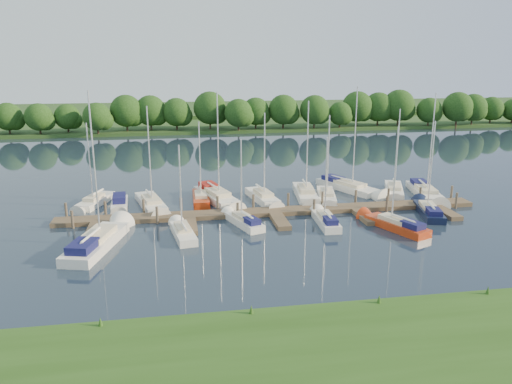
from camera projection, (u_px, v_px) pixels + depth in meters
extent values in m
plane|color=#1A2234|center=(293.00, 243.00, 39.74)|extent=(260.00, 260.00, 0.00)
cube|color=#244814|center=(370.00, 354.00, 24.43)|extent=(90.00, 10.00, 0.50)
cube|color=#4B392A|center=(273.00, 212.00, 47.30)|extent=(40.00, 2.00, 0.40)
cube|color=#4B392A|center=(94.00, 231.00, 41.90)|extent=(1.20, 4.00, 0.40)
cube|color=#4B392A|center=(190.00, 226.00, 43.17)|extent=(1.20, 4.00, 0.40)
cube|color=#4B392A|center=(280.00, 221.00, 44.45)|extent=(1.20, 4.00, 0.40)
cube|color=#4B392A|center=(365.00, 217.00, 45.72)|extent=(1.20, 4.00, 0.40)
cube|color=#4B392A|center=(446.00, 213.00, 47.00)|extent=(1.20, 4.00, 0.40)
cylinder|color=#473D33|center=(66.00, 213.00, 45.41)|extent=(0.24, 0.24, 2.00)
cylinder|color=#473D33|center=(106.00, 212.00, 45.96)|extent=(0.24, 0.24, 2.00)
cylinder|color=#473D33|center=(144.00, 210.00, 46.51)|extent=(0.24, 0.24, 2.00)
cylinder|color=#473D33|center=(181.00, 208.00, 47.06)|extent=(0.24, 0.24, 2.00)
cylinder|color=#473D33|center=(218.00, 206.00, 47.61)|extent=(0.24, 0.24, 2.00)
cylinder|color=#473D33|center=(253.00, 205.00, 48.16)|extent=(0.24, 0.24, 2.00)
cylinder|color=#473D33|center=(288.00, 203.00, 48.71)|extent=(0.24, 0.24, 2.00)
cylinder|color=#473D33|center=(322.00, 201.00, 49.26)|extent=(0.24, 0.24, 2.00)
cylinder|color=#473D33|center=(356.00, 200.00, 49.82)|extent=(0.24, 0.24, 2.00)
cylinder|color=#473D33|center=(388.00, 198.00, 50.37)|extent=(0.24, 0.24, 2.00)
cylinder|color=#473D33|center=(420.00, 197.00, 50.92)|extent=(0.24, 0.24, 2.00)
cylinder|color=#473D33|center=(451.00, 195.00, 51.47)|extent=(0.24, 0.24, 2.00)
cylinder|color=#473D33|center=(73.00, 222.00, 43.09)|extent=(0.24, 0.24, 2.00)
cylinder|color=#473D33|center=(157.00, 218.00, 44.24)|extent=(0.24, 0.24, 2.00)
cylinder|color=#473D33|center=(238.00, 213.00, 45.39)|extent=(0.24, 0.24, 2.00)
cylinder|color=#473D33|center=(314.00, 210.00, 46.54)|extent=(0.24, 0.24, 2.00)
cylinder|color=#473D33|center=(387.00, 206.00, 47.68)|extent=(0.24, 0.24, 2.00)
cylinder|color=#473D33|center=(456.00, 203.00, 48.83)|extent=(0.24, 0.24, 2.00)
cube|color=#244018|center=(214.00, 123.00, 111.10)|extent=(180.00, 30.00, 0.60)
cube|color=#345926|center=(206.00, 110.00, 134.81)|extent=(220.00, 40.00, 1.40)
cylinder|color=#38281C|center=(10.00, 129.00, 93.48)|extent=(0.36, 0.36, 2.85)
sphere|color=#15330E|center=(8.00, 110.00, 92.58)|extent=(6.64, 6.64, 6.64)
sphere|color=#15330E|center=(17.00, 115.00, 93.25)|extent=(4.74, 4.74, 4.74)
cylinder|color=#38281C|center=(40.00, 132.00, 92.97)|extent=(0.36, 0.36, 2.14)
sphere|color=#15330E|center=(39.00, 117.00, 92.30)|extent=(4.99, 4.99, 4.99)
sphere|color=#15330E|center=(46.00, 121.00, 92.84)|extent=(3.56, 3.56, 3.56)
cylinder|color=#38281C|center=(65.00, 130.00, 94.09)|extent=(0.36, 0.36, 2.29)
sphere|color=#15330E|center=(64.00, 115.00, 93.36)|extent=(5.35, 5.35, 5.35)
sphere|color=#15330E|center=(71.00, 119.00, 93.94)|extent=(3.82, 3.82, 3.82)
cylinder|color=#38281C|center=(100.00, 130.00, 93.93)|extent=(0.36, 0.36, 2.49)
sphere|color=#15330E|center=(99.00, 114.00, 93.14)|extent=(5.81, 5.81, 5.81)
sphere|color=#15330E|center=(106.00, 118.00, 93.75)|extent=(4.15, 4.15, 4.15)
cylinder|color=#38281C|center=(124.00, 130.00, 94.54)|extent=(0.36, 0.36, 2.31)
sphere|color=#15330E|center=(123.00, 115.00, 93.81)|extent=(5.40, 5.40, 5.40)
sphere|color=#15330E|center=(130.00, 119.00, 94.38)|extent=(3.85, 3.85, 3.85)
cylinder|color=#38281C|center=(157.00, 129.00, 94.96)|extent=(0.36, 0.36, 2.58)
sphere|color=#15330E|center=(156.00, 112.00, 94.14)|extent=(6.03, 6.03, 6.03)
sphere|color=#15330E|center=(163.00, 116.00, 94.76)|extent=(4.31, 4.31, 4.31)
cylinder|color=#38281C|center=(174.00, 128.00, 96.17)|extent=(0.36, 0.36, 2.56)
sphere|color=#15330E|center=(173.00, 112.00, 95.36)|extent=(5.97, 5.97, 5.97)
sphere|color=#15330E|center=(180.00, 116.00, 95.97)|extent=(4.26, 4.26, 4.26)
cylinder|color=#38281C|center=(209.00, 127.00, 99.01)|extent=(0.36, 0.36, 2.32)
sphere|color=#15330E|center=(209.00, 112.00, 98.28)|extent=(5.40, 5.40, 5.40)
sphere|color=#15330E|center=(214.00, 116.00, 98.86)|extent=(3.86, 3.86, 3.86)
cylinder|color=#38281C|center=(238.00, 126.00, 99.62)|extent=(0.36, 0.36, 2.25)
sphere|color=#15330E|center=(238.00, 113.00, 98.91)|extent=(5.25, 5.25, 5.25)
sphere|color=#15330E|center=(243.00, 116.00, 99.47)|extent=(3.75, 3.75, 3.75)
cylinder|color=#38281C|center=(262.00, 125.00, 99.54)|extent=(0.36, 0.36, 2.77)
sphere|color=#15330E|center=(262.00, 108.00, 98.66)|extent=(6.47, 6.47, 6.47)
sphere|color=#15330E|center=(269.00, 112.00, 99.32)|extent=(4.62, 4.62, 4.62)
cylinder|color=#38281C|center=(286.00, 123.00, 102.09)|extent=(0.36, 0.36, 2.81)
sphere|color=#15330E|center=(286.00, 106.00, 101.20)|extent=(6.55, 6.55, 6.55)
sphere|color=#15330E|center=(293.00, 111.00, 101.86)|extent=(4.68, 4.68, 4.68)
cylinder|color=#38281C|center=(304.00, 125.00, 100.83)|extent=(0.36, 0.36, 2.28)
sphere|color=#15330E|center=(304.00, 112.00, 100.11)|extent=(5.33, 5.33, 5.33)
sphere|color=#15330E|center=(309.00, 115.00, 100.68)|extent=(3.81, 3.81, 3.81)
cylinder|color=#38281C|center=(335.00, 124.00, 101.92)|extent=(0.36, 0.36, 2.41)
sphere|color=#15330E|center=(336.00, 110.00, 101.16)|extent=(5.62, 5.62, 5.62)
sphere|color=#15330E|center=(341.00, 114.00, 101.75)|extent=(4.01, 4.01, 4.01)
cylinder|color=#38281C|center=(356.00, 122.00, 103.44)|extent=(0.36, 0.36, 2.79)
sphere|color=#15330E|center=(357.00, 106.00, 102.55)|extent=(6.52, 6.52, 6.52)
sphere|color=#15330E|center=(363.00, 110.00, 103.21)|extent=(4.66, 4.66, 4.66)
cylinder|color=#38281C|center=(378.00, 122.00, 104.04)|extent=(0.36, 0.36, 2.86)
sphere|color=#15330E|center=(379.00, 105.00, 103.13)|extent=(6.67, 6.67, 6.67)
sphere|color=#15330E|center=(385.00, 109.00, 103.80)|extent=(4.77, 4.77, 4.77)
cylinder|color=#38281C|center=(406.00, 124.00, 102.85)|extent=(0.36, 0.36, 2.52)
sphere|color=#15330E|center=(407.00, 108.00, 102.05)|extent=(5.88, 5.88, 5.88)
sphere|color=#15330E|center=(412.00, 112.00, 102.66)|extent=(4.20, 4.20, 4.20)
cylinder|color=#38281C|center=(427.00, 122.00, 106.72)|extent=(0.36, 0.36, 2.35)
sphere|color=#15330E|center=(428.00, 108.00, 105.97)|extent=(5.49, 5.49, 5.49)
sphere|color=#15330E|center=(432.00, 112.00, 106.55)|extent=(3.92, 3.92, 3.92)
cylinder|color=#38281C|center=(451.00, 122.00, 107.19)|extent=(0.36, 0.36, 1.99)
sphere|color=#15330E|center=(452.00, 111.00, 106.56)|extent=(4.64, 4.64, 4.64)
sphere|color=#15330E|center=(455.00, 114.00, 107.08)|extent=(3.32, 3.32, 3.32)
cylinder|color=#38281C|center=(469.00, 120.00, 108.73)|extent=(0.36, 0.36, 2.34)
sphere|color=#15330E|center=(470.00, 107.00, 107.98)|extent=(5.46, 5.46, 5.46)
sphere|color=#15330E|center=(474.00, 111.00, 108.56)|extent=(3.90, 3.90, 3.90)
cylinder|color=#38281C|center=(494.00, 121.00, 106.98)|extent=(0.36, 0.36, 2.57)
sphere|color=#15330E|center=(496.00, 106.00, 106.17)|extent=(5.99, 5.99, 5.99)
sphere|color=#15330E|center=(500.00, 110.00, 106.78)|extent=(4.28, 4.28, 4.28)
cylinder|color=#38281C|center=(508.00, 120.00, 109.49)|extent=(0.36, 0.36, 2.19)
sphere|color=#15330E|center=(510.00, 108.00, 108.80)|extent=(5.11, 5.11, 5.11)
cube|color=white|center=(96.00, 203.00, 50.33)|extent=(3.35, 5.88, 1.01)
cone|color=white|center=(82.00, 211.00, 47.63)|extent=(1.40, 2.14, 0.79)
cube|color=beige|center=(94.00, 198.00, 49.90)|extent=(1.96, 2.80, 0.46)
cylinder|color=silver|center=(90.00, 162.00, 48.67)|extent=(0.12, 0.12, 7.66)
cylinder|color=silver|center=(98.00, 192.00, 50.61)|extent=(0.93, 2.45, 0.10)
cylinder|color=white|center=(98.00, 192.00, 50.61)|extent=(0.93, 2.21, 0.20)
cube|color=white|center=(120.00, 205.00, 49.56)|extent=(1.82, 4.70, 0.86)
cone|color=white|center=(119.00, 212.00, 47.40)|extent=(0.85, 1.43, 0.76)
cube|color=#15174B|center=(119.00, 199.00, 49.39)|extent=(1.38, 2.61, 0.78)
cube|color=white|center=(151.00, 205.00, 49.74)|extent=(3.53, 7.16, 1.02)
cone|color=white|center=(159.00, 214.00, 46.69)|extent=(1.52, 2.57, 0.97)
cube|color=beige|center=(151.00, 199.00, 49.27)|extent=(2.15, 3.36, 0.46)
cylinder|color=silver|center=(149.00, 155.00, 47.80)|extent=(0.12, 0.12, 9.31)
cylinder|color=silver|center=(149.00, 193.00, 50.09)|extent=(0.84, 3.04, 0.10)
cylinder|color=white|center=(149.00, 193.00, 50.09)|extent=(0.86, 2.73, 0.20)
cube|color=#B63310|center=(201.00, 200.00, 51.46)|extent=(1.69, 5.69, 0.98)
cone|color=#B63310|center=(202.00, 208.00, 48.75)|extent=(0.83, 2.00, 0.79)
cube|color=beige|center=(201.00, 195.00, 51.03)|extent=(1.24, 2.57, 0.45)
cylinder|color=silver|center=(200.00, 160.00, 49.80)|extent=(0.12, 0.12, 7.65)
cylinder|color=silver|center=(200.00, 189.00, 51.75)|extent=(0.15, 2.55, 0.10)
cylinder|color=white|center=(200.00, 189.00, 51.75)|extent=(0.24, 2.27, 0.20)
cube|color=white|center=(216.00, 199.00, 51.70)|extent=(4.30, 7.96, 1.24)
cone|color=white|center=(231.00, 209.00, 48.39)|extent=(1.81, 2.88, 1.07)
cube|color=beige|center=(218.00, 192.00, 51.15)|extent=(2.55, 3.77, 0.57)
cube|color=maroon|center=(209.00, 186.00, 53.31)|extent=(2.11, 2.64, 0.62)
cylinder|color=silver|center=(218.00, 145.00, 49.53)|extent=(0.12, 0.12, 10.35)
cylinder|color=silver|center=(213.00, 186.00, 52.03)|extent=(1.11, 3.33, 0.10)
cylinder|color=white|center=(213.00, 186.00, 52.03)|extent=(1.09, 2.99, 0.20)
cube|color=white|center=(262.00, 199.00, 51.73)|extent=(2.78, 6.43, 1.11)
cone|color=white|center=(273.00, 207.00, 48.89)|extent=(1.23, 2.30, 0.87)
cube|color=beige|center=(263.00, 193.00, 51.27)|extent=(1.77, 2.98, 0.50)
cylinder|color=silver|center=(265.00, 155.00, 49.93)|extent=(0.12, 0.12, 8.40)
cylinder|color=silver|center=(260.00, 187.00, 52.01)|extent=(0.58, 2.78, 0.10)
cylinder|color=white|center=(260.00, 187.00, 52.01)|extent=(0.62, 2.49, 0.20)
cube|color=white|center=(305.00, 195.00, 53.13)|extent=(2.80, 7.14, 1.20)
cone|color=white|center=(310.00, 204.00, 49.77)|extent=(1.27, 2.54, 0.97)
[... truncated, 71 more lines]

